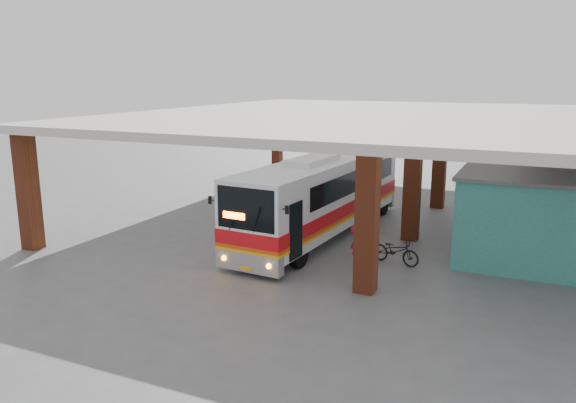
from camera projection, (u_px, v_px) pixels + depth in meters
The scene contains 8 objects.
ground at pixel (310, 251), 20.61m from camera, with size 90.00×90.00×0.00m, color #515154.
brick_columns at pixel (386, 174), 23.99m from camera, with size 20.10×21.60×4.35m.
canopy_roof at pixel (376, 116), 25.19m from camera, with size 21.00×23.00×0.30m, color beige.
shop_building at pixel (538, 206), 20.78m from camera, with size 5.20×8.20×3.11m.
coach_bus at pixel (322, 196), 22.24m from camera, with size 3.15×11.41×3.28m.
motorcycle at pixel (395, 251), 19.10m from camera, with size 0.61×1.76×0.92m, color black.
pedestrian at pixel (360, 239), 18.94m from camera, with size 0.66×0.43×1.81m, color red.
red_chair at pixel (468, 220), 23.49m from camera, with size 0.50×0.50×0.83m.
Camera 1 is at (7.45, -18.27, 6.29)m, focal length 35.00 mm.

